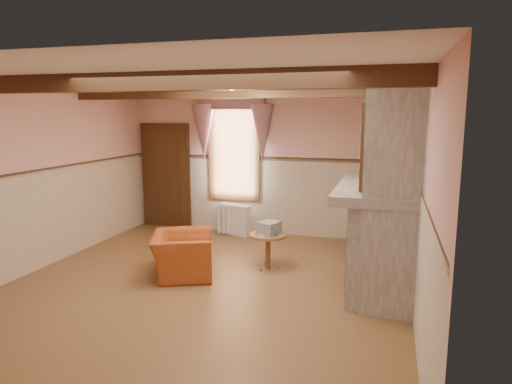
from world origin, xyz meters
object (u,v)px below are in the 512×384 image
(side_table, at_px, (268,251))
(oil_lamp, at_px, (379,172))
(radiator, at_px, (234,219))
(mantel_clock, at_px, (379,172))
(armchair, at_px, (182,255))
(bowl, at_px, (377,183))

(side_table, height_order, oil_lamp, oil_lamp)
(side_table, distance_m, radiator, 2.13)
(radiator, distance_m, oil_lamp, 3.53)
(side_table, xyz_separation_m, mantel_clock, (1.59, 0.38, 1.25))
(armchair, height_order, radiator, armchair)
(bowl, height_order, oil_lamp, oil_lamp)
(side_table, bearing_deg, mantel_clock, 13.40)
(armchair, distance_m, radiator, 2.43)
(armchair, xyz_separation_m, radiator, (-0.03, 2.43, -0.02))
(oil_lamp, bearing_deg, armchair, -167.00)
(bowl, bearing_deg, radiator, 141.84)
(side_table, height_order, mantel_clock, mantel_clock)
(side_table, bearing_deg, oil_lamp, -0.65)
(armchair, distance_m, mantel_clock, 3.15)
(side_table, distance_m, oil_lamp, 2.05)
(bowl, distance_m, oil_lamp, 0.38)
(bowl, bearing_deg, side_table, 166.37)
(side_table, relative_size, bowl, 1.54)
(side_table, bearing_deg, bowl, -13.63)
(oil_lamp, bearing_deg, mantel_clock, 90.00)
(side_table, xyz_separation_m, radiator, (-1.16, 1.78, 0.02))
(bowl, bearing_deg, mantel_clock, 90.00)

